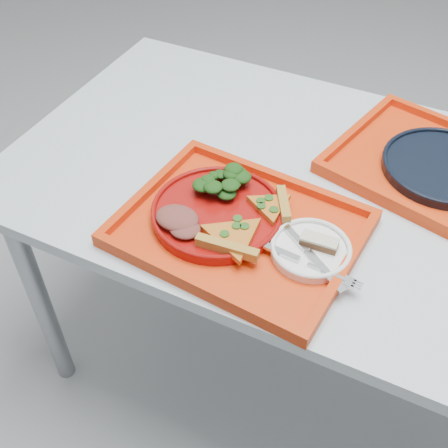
{
  "coord_description": "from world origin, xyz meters",
  "views": [
    {
      "loc": [
        0.11,
        -0.91,
        1.55
      ],
      "look_at": [
        -0.23,
        -0.23,
        0.78
      ],
      "focal_mm": 45.0,
      "sensor_mm": 36.0,
      "label": 1
    }
  ],
  "objects_px": {
    "navy_plate": "(443,168)",
    "tray_main": "(240,231)",
    "dessert_bar": "(319,242)",
    "dinner_plate": "(217,214)",
    "tray_far": "(441,173)"
  },
  "relations": [
    {
      "from": "tray_far",
      "to": "navy_plate",
      "type": "xyz_separation_m",
      "value": [
        0.0,
        0.0,
        0.01
      ]
    },
    {
      "from": "dinner_plate",
      "to": "dessert_bar",
      "type": "xyz_separation_m",
      "value": [
        0.21,
        0.0,
        0.01
      ]
    },
    {
      "from": "tray_main",
      "to": "dessert_bar",
      "type": "height_order",
      "value": "dessert_bar"
    },
    {
      "from": "tray_far",
      "to": "navy_plate",
      "type": "distance_m",
      "value": 0.01
    },
    {
      "from": "tray_far",
      "to": "navy_plate",
      "type": "relative_size",
      "value": 1.73
    },
    {
      "from": "dinner_plate",
      "to": "tray_main",
      "type": "bearing_deg",
      "value": -10.3
    },
    {
      "from": "tray_far",
      "to": "navy_plate",
      "type": "bearing_deg",
      "value": 0.0
    },
    {
      "from": "tray_main",
      "to": "dinner_plate",
      "type": "bearing_deg",
      "value": 174.6
    },
    {
      "from": "navy_plate",
      "to": "dessert_bar",
      "type": "relative_size",
      "value": 3.65
    },
    {
      "from": "tray_main",
      "to": "navy_plate",
      "type": "xyz_separation_m",
      "value": [
        0.32,
        0.35,
        0.01
      ]
    },
    {
      "from": "tray_far",
      "to": "dinner_plate",
      "type": "height_order",
      "value": "dinner_plate"
    },
    {
      "from": "navy_plate",
      "to": "tray_main",
      "type": "bearing_deg",
      "value": -132.02
    },
    {
      "from": "tray_main",
      "to": "dessert_bar",
      "type": "distance_m",
      "value": 0.16
    },
    {
      "from": "tray_main",
      "to": "dessert_bar",
      "type": "relative_size",
      "value": 6.31
    },
    {
      "from": "tray_main",
      "to": "dinner_plate",
      "type": "height_order",
      "value": "dinner_plate"
    }
  ]
}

